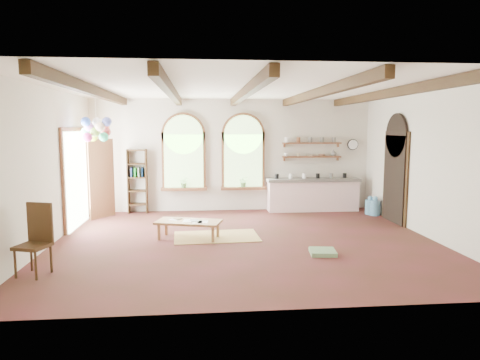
{
  "coord_description": "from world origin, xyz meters",
  "views": [
    {
      "loc": [
        -0.94,
        -8.8,
        2.38
      ],
      "look_at": [
        -0.06,
        0.6,
        1.23
      ],
      "focal_mm": 32.0,
      "sensor_mm": 36.0,
      "label": 1
    }
  ],
  "objects": [
    {
      "name": "ceiling_beams",
      "position": [
        0.0,
        0.0,
        3.1
      ],
      "size": [
        6.2,
        6.8,
        0.18
      ],
      "primitive_type": null,
      "color": "#3C2A13",
      "rests_on": "ceiling"
    },
    {
      "name": "shelf_vase",
      "position": [
        2.95,
        3.38,
        1.67
      ],
      "size": [
        0.18,
        0.18,
        0.19
      ],
      "primitive_type": "imported",
      "color": "slate",
      "rests_on": "wall_shelf_lower"
    },
    {
      "name": "bookshelf",
      "position": [
        -2.7,
        3.32,
        0.9
      ],
      "size": [
        0.53,
        0.32,
        1.8
      ],
      "color": "#3C2A13",
      "rests_on": "floor"
    },
    {
      "name": "water_jug_a",
      "position": [
        3.75,
        2.5,
        0.22
      ],
      "size": [
        0.27,
        0.27,
        0.52
      ],
      "color": "#5794BB",
      "rests_on": "floor"
    },
    {
      "name": "floor_mat",
      "position": [
        -0.6,
        0.4,
        0.01
      ],
      "size": [
        1.89,
        1.22,
        0.02
      ],
      "primitive_type": "cube",
      "rotation": [
        0.0,
        0.0,
        0.05
      ],
      "color": "tan",
      "rests_on": "floor"
    },
    {
      "name": "potted_plant_right",
      "position": [
        0.3,
        3.32,
        0.85
      ],
      "size": [
        0.27,
        0.23,
        0.3
      ],
      "primitive_type": "imported",
      "color": "#598C4C",
      "rests_on": "window_right"
    },
    {
      "name": "window_right",
      "position": [
        0.3,
        3.43,
        1.63
      ],
      "size": [
        1.3,
        0.28,
        2.2
      ],
      "color": "brown",
      "rests_on": "floor"
    },
    {
      "name": "coffee_table",
      "position": [
        -1.2,
        0.31,
        0.35
      ],
      "size": [
        1.5,
        0.98,
        0.39
      ],
      "color": "tan",
      "rests_on": "floor"
    },
    {
      "name": "wall_shelf_upper",
      "position": [
        2.3,
        3.38,
        1.95
      ],
      "size": [
        1.7,
        0.24,
        0.04
      ],
      "primitive_type": "cube",
      "color": "brown",
      "rests_on": "wall_back"
    },
    {
      "name": "shelf_bowl_a",
      "position": [
        2.25,
        3.38,
        1.6
      ],
      "size": [
        0.22,
        0.22,
        0.05
      ],
      "primitive_type": "imported",
      "color": "beige",
      "rests_on": "wall_shelf_lower"
    },
    {
      "name": "wall_shelf_lower",
      "position": [
        2.3,
        3.38,
        1.55
      ],
      "size": [
        1.7,
        0.24,
        0.04
      ],
      "primitive_type": "cube",
      "color": "brown",
      "rests_on": "wall_back"
    },
    {
      "name": "kitchen_counter",
      "position": [
        2.3,
        3.2,
        0.48
      ],
      "size": [
        2.68,
        0.62,
        0.94
      ],
      "color": "#F5D0D4",
      "rests_on": "floor"
    },
    {
      "name": "window_left",
      "position": [
        -1.4,
        3.43,
        1.63
      ],
      "size": [
        1.3,
        0.28,
        2.2
      ],
      "color": "brown",
      "rests_on": "floor"
    },
    {
      "name": "tablet",
      "position": [
        -1.06,
        0.3,
        0.4
      ],
      "size": [
        0.2,
        0.27,
        0.01
      ],
      "primitive_type": "cube",
      "rotation": [
        0.0,
        0.0,
        0.12
      ],
      "color": "black",
      "rests_on": "coffee_table"
    },
    {
      "name": "shelf_cup_b",
      "position": [
        1.9,
        3.38,
        1.62
      ],
      "size": [
        0.1,
        0.1,
        0.09
      ],
      "primitive_type": "imported",
      "color": "beige",
      "rests_on": "wall_shelf_lower"
    },
    {
      "name": "shelf_cup_a",
      "position": [
        1.55,
        3.38,
        1.62
      ],
      "size": [
        0.12,
        0.1,
        0.1
      ],
      "primitive_type": "imported",
      "color": "white",
      "rests_on": "wall_shelf_lower"
    },
    {
      "name": "side_chair",
      "position": [
        -3.64,
        -1.77,
        0.34
      ],
      "size": [
        0.58,
        0.58,
        1.17
      ],
      "color": "#3C2A13",
      "rests_on": "floor"
    },
    {
      "name": "right_doorway",
      "position": [
        3.95,
        1.5,
        1.1
      ],
      "size": [
        0.1,
        1.3,
        2.4
      ],
      "primitive_type": "cube",
      "color": "black",
      "rests_on": "floor"
    },
    {
      "name": "left_doorway",
      "position": [
        -3.95,
        1.8,
        1.15
      ],
      "size": [
        0.1,
        1.9,
        2.5
      ],
      "primitive_type": "cube",
      "color": "brown",
      "rests_on": "floor"
    },
    {
      "name": "potted_plant_left",
      "position": [
        -1.4,
        3.32,
        0.85
      ],
      "size": [
        0.27,
        0.23,
        0.3
      ],
      "primitive_type": "imported",
      "color": "#598C4C",
      "rests_on": "window_left"
    },
    {
      "name": "water_jug_b",
      "position": [
        3.82,
        2.34,
        0.23
      ],
      "size": [
        0.28,
        0.28,
        0.54
      ],
      "color": "#5794BB",
      "rests_on": "floor"
    },
    {
      "name": "floor",
      "position": [
        0.0,
        0.0,
        0.0
      ],
      "size": [
        8.0,
        8.0,
        0.0
      ],
      "primitive_type": "plane",
      "color": "#582425",
      "rests_on": "ground"
    },
    {
      "name": "balloon_cluster",
      "position": [
        -3.4,
        1.74,
        2.35
      ],
      "size": [
        0.79,
        0.79,
        1.14
      ],
      "color": "white",
      "rests_on": "floor"
    },
    {
      "name": "table_book",
      "position": [
        -1.51,
        0.49,
        0.4
      ],
      "size": [
        0.25,
        0.26,
        0.02
      ],
      "primitive_type": "imported",
      "rotation": [
        0.0,
        0.0,
        0.6
      ],
      "color": "olive",
      "rests_on": "coffee_table"
    },
    {
      "name": "shelf_bowl_b",
      "position": [
        2.6,
        3.38,
        1.6
      ],
      "size": [
        0.2,
        0.2,
        0.06
      ],
      "primitive_type": "imported",
      "color": "#8C664C",
      "rests_on": "wall_shelf_lower"
    },
    {
      "name": "floor_cushion",
      "position": [
        1.36,
        -1.09,
        0.04
      ],
      "size": [
        0.53,
        0.53,
        0.08
      ],
      "primitive_type": "cube",
      "rotation": [
        0.0,
        0.0,
        -0.13
      ],
      "color": "#698D61",
      "rests_on": "floor"
    },
    {
      "name": "wall_clock",
      "position": [
        3.55,
        3.45,
        1.9
      ],
      "size": [
        0.32,
        0.04,
        0.32
      ],
      "primitive_type": "cylinder",
      "rotation": [
        1.57,
        0.0,
        0.0
      ],
      "color": "black",
      "rests_on": "wall_back"
    }
  ]
}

